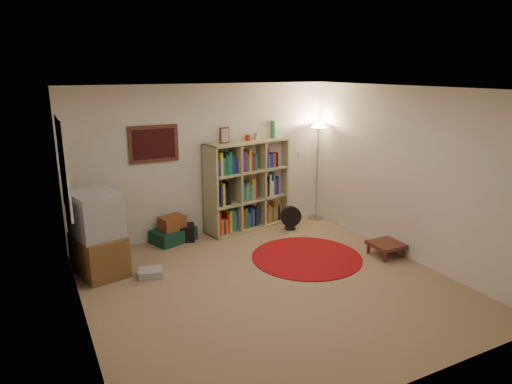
{
  "coord_description": "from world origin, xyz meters",
  "views": [
    {
      "loc": [
        -2.63,
        -4.74,
        2.72
      ],
      "look_at": [
        0.1,
        0.6,
        1.1
      ],
      "focal_mm": 32.0,
      "sensor_mm": 36.0,
      "label": 1
    }
  ],
  "objects_px": {
    "suitcase": "(173,235)",
    "side_table": "(386,245)",
    "floor_lamp": "(318,140)",
    "floor_fan": "(291,218)",
    "bookshelf": "(246,187)",
    "tv_stand": "(98,235)"
  },
  "relations": [
    {
      "from": "bookshelf",
      "to": "floor_lamp",
      "type": "distance_m",
      "value": 1.57
    },
    {
      "from": "bookshelf",
      "to": "floor_fan",
      "type": "distance_m",
      "value": 0.96
    },
    {
      "from": "floor_lamp",
      "to": "tv_stand",
      "type": "height_order",
      "value": "floor_lamp"
    },
    {
      "from": "bookshelf",
      "to": "suitcase",
      "type": "xyz_separation_m",
      "value": [
        -1.35,
        -0.06,
        -0.64
      ]
    },
    {
      "from": "bookshelf",
      "to": "side_table",
      "type": "xyz_separation_m",
      "value": [
        1.32,
        -2.1,
        -0.58
      ]
    },
    {
      "from": "floor_lamp",
      "to": "suitcase",
      "type": "height_order",
      "value": "floor_lamp"
    },
    {
      "from": "floor_lamp",
      "to": "suitcase",
      "type": "distance_m",
      "value": 3.05
    },
    {
      "from": "tv_stand",
      "to": "suitcase",
      "type": "bearing_deg",
      "value": 15.64
    },
    {
      "from": "floor_lamp",
      "to": "floor_fan",
      "type": "xyz_separation_m",
      "value": [
        -0.73,
        -0.29,
        -1.27
      ]
    },
    {
      "from": "bookshelf",
      "to": "tv_stand",
      "type": "xyz_separation_m",
      "value": [
        -2.6,
        -0.77,
        -0.19
      ]
    },
    {
      "from": "side_table",
      "to": "suitcase",
      "type": "bearing_deg",
      "value": 142.57
    },
    {
      "from": "suitcase",
      "to": "side_table",
      "type": "relative_size",
      "value": 1.71
    },
    {
      "from": "floor_fan",
      "to": "suitcase",
      "type": "height_order",
      "value": "floor_fan"
    },
    {
      "from": "floor_lamp",
      "to": "tv_stand",
      "type": "xyz_separation_m",
      "value": [
        -3.98,
        -0.62,
        -0.93
      ]
    },
    {
      "from": "floor_fan",
      "to": "side_table",
      "type": "xyz_separation_m",
      "value": [
        0.66,
        -1.66,
        -0.04
      ]
    },
    {
      "from": "floor_lamp",
      "to": "side_table",
      "type": "distance_m",
      "value": 2.35
    },
    {
      "from": "floor_lamp",
      "to": "suitcase",
      "type": "xyz_separation_m",
      "value": [
        -2.73,
        0.09,
        -1.37
      ]
    },
    {
      "from": "bookshelf",
      "to": "suitcase",
      "type": "bearing_deg",
      "value": 171.11
    },
    {
      "from": "bookshelf",
      "to": "suitcase",
      "type": "distance_m",
      "value": 1.49
    },
    {
      "from": "floor_fan",
      "to": "tv_stand",
      "type": "height_order",
      "value": "tv_stand"
    },
    {
      "from": "tv_stand",
      "to": "floor_lamp",
      "type": "bearing_deg",
      "value": -5.07
    },
    {
      "from": "floor_lamp",
      "to": "floor_fan",
      "type": "bearing_deg",
      "value": -158.31
    }
  ]
}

